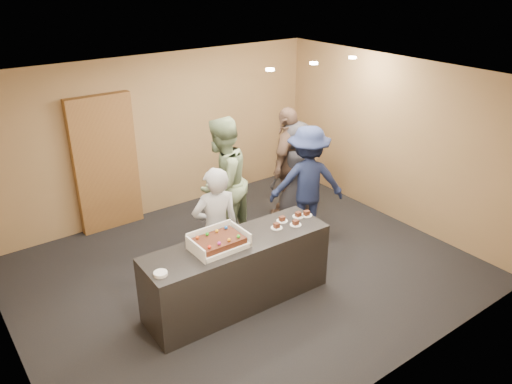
{
  "coord_description": "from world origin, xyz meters",
  "views": [
    {
      "loc": [
        -3.41,
        -4.9,
        3.98
      ],
      "look_at": [
        0.2,
        0.0,
        1.19
      ],
      "focal_mm": 35.0,
      "sensor_mm": 36.0,
      "label": 1
    }
  ],
  "objects_px": {
    "serving_counter": "(238,272)",
    "storage_cabinet": "(106,164)",
    "sheet_cake": "(219,241)",
    "person_sage_man": "(222,183)",
    "person_server_grey": "(216,229)",
    "person_brown_extra": "(288,163)",
    "person_navy_man": "(307,182)",
    "person_dark_suit": "(295,170)",
    "cake_box": "(218,244)",
    "plate_stack": "(160,274)"
  },
  "relations": [
    {
      "from": "storage_cabinet",
      "to": "cake_box",
      "type": "xyz_separation_m",
      "value": [
        0.25,
        -2.9,
        -0.15
      ]
    },
    {
      "from": "plate_stack",
      "to": "person_dark_suit",
      "type": "bearing_deg",
      "value": 25.57
    },
    {
      "from": "cake_box",
      "to": "plate_stack",
      "type": "bearing_deg",
      "value": -170.73
    },
    {
      "from": "sheet_cake",
      "to": "person_sage_man",
      "type": "xyz_separation_m",
      "value": [
        0.94,
        1.39,
        0.01
      ]
    },
    {
      "from": "serving_counter",
      "to": "person_dark_suit",
      "type": "bearing_deg",
      "value": 35.24
    },
    {
      "from": "serving_counter",
      "to": "cake_box",
      "type": "xyz_separation_m",
      "value": [
        -0.26,
        0.02,
        0.49
      ]
    },
    {
      "from": "person_server_grey",
      "to": "person_brown_extra",
      "type": "bearing_deg",
      "value": -139.26
    },
    {
      "from": "serving_counter",
      "to": "storage_cabinet",
      "type": "relative_size",
      "value": 1.09
    },
    {
      "from": "person_server_grey",
      "to": "person_dark_suit",
      "type": "relative_size",
      "value": 1.01
    },
    {
      "from": "storage_cabinet",
      "to": "person_navy_man",
      "type": "distance_m",
      "value": 3.19
    },
    {
      "from": "sheet_cake",
      "to": "person_sage_man",
      "type": "distance_m",
      "value": 1.68
    },
    {
      "from": "person_dark_suit",
      "to": "storage_cabinet",
      "type": "bearing_deg",
      "value": -19.21
    },
    {
      "from": "person_navy_man",
      "to": "person_dark_suit",
      "type": "relative_size",
      "value": 1.06
    },
    {
      "from": "plate_stack",
      "to": "serving_counter",
      "type": "bearing_deg",
      "value": 5.8
    },
    {
      "from": "person_server_grey",
      "to": "person_brown_extra",
      "type": "relative_size",
      "value": 0.9
    },
    {
      "from": "plate_stack",
      "to": "storage_cabinet",
      "type": "bearing_deg",
      "value": 79.28
    },
    {
      "from": "person_navy_man",
      "to": "person_brown_extra",
      "type": "relative_size",
      "value": 0.94
    },
    {
      "from": "person_sage_man",
      "to": "person_brown_extra",
      "type": "xyz_separation_m",
      "value": [
        1.4,
        0.16,
        -0.05
      ]
    },
    {
      "from": "plate_stack",
      "to": "person_sage_man",
      "type": "relative_size",
      "value": 0.08
    },
    {
      "from": "storage_cabinet",
      "to": "person_navy_man",
      "type": "relative_size",
      "value": 1.23
    },
    {
      "from": "sheet_cake",
      "to": "person_server_grey",
      "type": "height_order",
      "value": "person_server_grey"
    },
    {
      "from": "storage_cabinet",
      "to": "cake_box",
      "type": "relative_size",
      "value": 3.37
    },
    {
      "from": "person_sage_man",
      "to": "person_navy_man",
      "type": "distance_m",
      "value": 1.34
    },
    {
      "from": "plate_stack",
      "to": "person_brown_extra",
      "type": "relative_size",
      "value": 0.08
    },
    {
      "from": "plate_stack",
      "to": "cake_box",
      "type": "bearing_deg",
      "value": 9.27
    },
    {
      "from": "plate_stack",
      "to": "person_server_grey",
      "type": "height_order",
      "value": "person_server_grey"
    },
    {
      "from": "person_sage_man",
      "to": "storage_cabinet",
      "type": "bearing_deg",
      "value": -78.89
    },
    {
      "from": "serving_counter",
      "to": "storage_cabinet",
      "type": "xyz_separation_m",
      "value": [
        -0.51,
        2.93,
        0.65
      ]
    },
    {
      "from": "cake_box",
      "to": "plate_stack",
      "type": "height_order",
      "value": "cake_box"
    },
    {
      "from": "cake_box",
      "to": "person_brown_extra",
      "type": "height_order",
      "value": "person_brown_extra"
    },
    {
      "from": "storage_cabinet",
      "to": "person_dark_suit",
      "type": "height_order",
      "value": "storage_cabinet"
    },
    {
      "from": "cake_box",
      "to": "person_brown_extra",
      "type": "distance_m",
      "value": 2.8
    },
    {
      "from": "serving_counter",
      "to": "person_brown_extra",
      "type": "relative_size",
      "value": 1.26
    },
    {
      "from": "cake_box",
      "to": "sheet_cake",
      "type": "bearing_deg",
      "value": -90.88
    },
    {
      "from": "sheet_cake",
      "to": "person_brown_extra",
      "type": "xyz_separation_m",
      "value": [
        2.34,
        1.55,
        -0.04
      ]
    },
    {
      "from": "person_server_grey",
      "to": "person_dark_suit",
      "type": "height_order",
      "value": "person_server_grey"
    },
    {
      "from": "serving_counter",
      "to": "person_navy_man",
      "type": "relative_size",
      "value": 1.34
    },
    {
      "from": "sheet_cake",
      "to": "person_sage_man",
      "type": "height_order",
      "value": "person_sage_man"
    },
    {
      "from": "person_server_grey",
      "to": "storage_cabinet",
      "type": "bearing_deg",
      "value": -64.85
    },
    {
      "from": "serving_counter",
      "to": "person_sage_man",
      "type": "relative_size",
      "value": 1.2
    },
    {
      "from": "cake_box",
      "to": "person_dark_suit",
      "type": "relative_size",
      "value": 0.39
    },
    {
      "from": "sheet_cake",
      "to": "person_server_grey",
      "type": "distance_m",
      "value": 0.56
    },
    {
      "from": "person_server_grey",
      "to": "person_navy_man",
      "type": "distance_m",
      "value": 1.94
    },
    {
      "from": "sheet_cake",
      "to": "serving_counter",
      "type": "bearing_deg",
      "value": 0.0
    },
    {
      "from": "storage_cabinet",
      "to": "serving_counter",
      "type": "bearing_deg",
      "value": -80.15
    },
    {
      "from": "cake_box",
      "to": "person_dark_suit",
      "type": "bearing_deg",
      "value": 30.35
    },
    {
      "from": "sheet_cake",
      "to": "person_brown_extra",
      "type": "height_order",
      "value": "person_brown_extra"
    },
    {
      "from": "person_server_grey",
      "to": "person_dark_suit",
      "type": "bearing_deg",
      "value": -142.52
    },
    {
      "from": "person_server_grey",
      "to": "person_navy_man",
      "type": "xyz_separation_m",
      "value": [
        1.91,
        0.37,
        0.04
      ]
    },
    {
      "from": "sheet_cake",
      "to": "plate_stack",
      "type": "relative_size",
      "value": 3.64
    }
  ]
}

